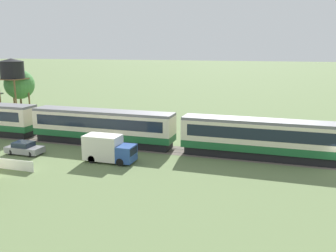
{
  "coord_description": "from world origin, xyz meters",
  "views": [
    {
      "loc": [
        -6.16,
        -36.27,
        11.53
      ],
      "look_at": [
        -19.28,
        4.59,
        2.11
      ],
      "focal_mm": 38.0,
      "sensor_mm": 36.0,
      "label": 1
    }
  ],
  "objects_px": {
    "water_tower": "(12,70)",
    "delivery_truck_blue": "(108,149)",
    "passenger_train": "(104,126)",
    "parked_car_grey": "(24,148)",
    "yard_tree_1": "(19,84)"
  },
  "relations": [
    {
      "from": "delivery_truck_blue",
      "to": "yard_tree_1",
      "type": "bearing_deg",
      "value": 143.88
    },
    {
      "from": "passenger_train",
      "to": "yard_tree_1",
      "type": "bearing_deg",
      "value": 149.59
    },
    {
      "from": "parked_car_grey",
      "to": "yard_tree_1",
      "type": "distance_m",
      "value": 27.34
    },
    {
      "from": "passenger_train",
      "to": "parked_car_grey",
      "type": "height_order",
      "value": "passenger_train"
    },
    {
      "from": "passenger_train",
      "to": "delivery_truck_blue",
      "type": "distance_m",
      "value": 7.04
    },
    {
      "from": "delivery_truck_blue",
      "to": "parked_car_grey",
      "type": "bearing_deg",
      "value": -177.56
    },
    {
      "from": "parked_car_grey",
      "to": "delivery_truck_blue",
      "type": "xyz_separation_m",
      "value": [
        10.11,
        0.43,
        0.73
      ]
    },
    {
      "from": "water_tower",
      "to": "delivery_truck_blue",
      "type": "height_order",
      "value": "water_tower"
    },
    {
      "from": "yard_tree_1",
      "to": "parked_car_grey",
      "type": "bearing_deg",
      "value": -49.66
    },
    {
      "from": "parked_car_grey",
      "to": "delivery_truck_blue",
      "type": "bearing_deg",
      "value": 1.72
    },
    {
      "from": "passenger_train",
      "to": "water_tower",
      "type": "relative_size",
      "value": 9.69
    },
    {
      "from": "parked_car_grey",
      "to": "yard_tree_1",
      "type": "xyz_separation_m",
      "value": [
        -17.44,
        20.54,
        4.62
      ]
    },
    {
      "from": "passenger_train",
      "to": "water_tower",
      "type": "distance_m",
      "value": 27.09
    },
    {
      "from": "water_tower",
      "to": "parked_car_grey",
      "type": "bearing_deg",
      "value": -47.53
    },
    {
      "from": "water_tower",
      "to": "delivery_truck_blue",
      "type": "distance_m",
      "value": 33.26
    }
  ]
}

